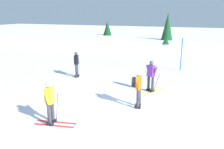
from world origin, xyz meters
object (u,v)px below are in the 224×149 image
(skier_yellow, at_px, (50,102))
(skier_purple, at_px, (151,75))
(skier_orange, at_px, (138,87))
(conifer_far_left, at_px, (107,31))
(skier_black, at_px, (77,64))
(trail_marker_pole, at_px, (181,55))
(conifer_far_right, at_px, (167,28))

(skier_yellow, bearing_deg, skier_purple, 59.94)
(skier_orange, distance_m, conifer_far_left, 20.34)
(skier_purple, xyz_separation_m, conifer_far_left, (-8.89, 16.05, 0.88))
(skier_black, xyz_separation_m, trail_marker_pole, (6.28, 4.22, 0.27))
(trail_marker_pole, height_order, conifer_far_right, conifer_far_right)
(skier_black, distance_m, skier_purple, 5.20)
(conifer_far_left, bearing_deg, trail_marker_pole, -46.92)
(skier_purple, xyz_separation_m, skier_orange, (-0.14, -2.29, 0.04))
(conifer_far_left, bearing_deg, skier_orange, -64.49)
(skier_orange, bearing_deg, conifer_far_left, 115.51)
(skier_orange, xyz_separation_m, skier_yellow, (-2.71, -2.64, -0.04))
(skier_black, height_order, conifer_far_left, conifer_far_left)
(conifer_far_right, bearing_deg, conifer_far_left, 163.14)
(skier_orange, bearing_deg, skier_black, 146.02)
(skier_black, relative_size, skier_yellow, 1.00)
(skier_yellow, height_order, conifer_far_left, conifer_far_left)
(skier_yellow, bearing_deg, skier_orange, 44.24)
(skier_black, bearing_deg, skier_yellow, -69.47)
(skier_orange, bearing_deg, skier_yellow, -135.76)
(trail_marker_pole, relative_size, conifer_far_right, 0.58)
(skier_yellow, bearing_deg, trail_marker_pole, 68.37)
(skier_yellow, bearing_deg, conifer_far_left, 106.06)
(conifer_far_left, bearing_deg, conifer_far_right, -16.86)
(skier_yellow, height_order, trail_marker_pole, trail_marker_pole)
(conifer_far_left, bearing_deg, skier_yellow, -73.94)
(conifer_far_left, bearing_deg, skier_purple, -61.01)
(skier_black, distance_m, skier_orange, 5.97)
(conifer_far_left, height_order, conifer_far_right, conifer_far_right)
(skier_yellow, height_order, conifer_far_right, conifer_far_right)
(skier_black, xyz_separation_m, skier_orange, (4.95, -3.34, 0.04))
(trail_marker_pole, bearing_deg, skier_purple, -102.74)
(conifer_far_right, bearing_deg, skier_purple, -86.19)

